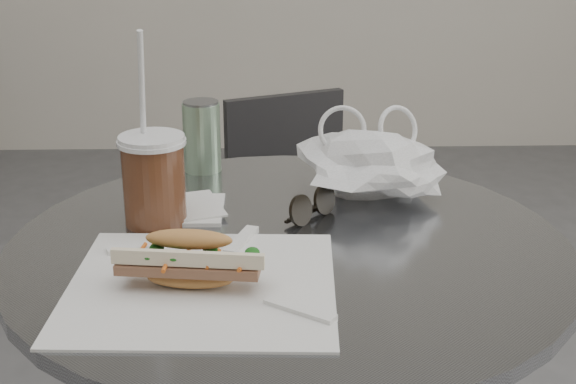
{
  "coord_description": "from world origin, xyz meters",
  "views": [
    {
      "loc": [
        -0.03,
        -0.79,
        1.18
      ],
      "look_at": [
        0.0,
        0.26,
        0.79
      ],
      "focal_mm": 50.0,
      "sensor_mm": 36.0,
      "label": 1
    }
  ],
  "objects_px": {
    "banh_mi": "(189,260)",
    "drink_can": "(202,136)",
    "chair_far": "(309,271)",
    "sunglasses": "(312,207)",
    "iced_coffee": "(154,178)"
  },
  "relations": [
    {
      "from": "banh_mi",
      "to": "iced_coffee",
      "type": "distance_m",
      "value": 0.22
    },
    {
      "from": "drink_can",
      "to": "sunglasses",
      "type": "bearing_deg",
      "value": -52.12
    },
    {
      "from": "sunglasses",
      "to": "drink_can",
      "type": "height_order",
      "value": "drink_can"
    },
    {
      "from": "chair_far",
      "to": "drink_can",
      "type": "height_order",
      "value": "drink_can"
    },
    {
      "from": "sunglasses",
      "to": "banh_mi",
      "type": "bearing_deg",
      "value": -175.16
    },
    {
      "from": "iced_coffee",
      "to": "sunglasses",
      "type": "relative_size",
      "value": 3.14
    },
    {
      "from": "sunglasses",
      "to": "iced_coffee",
      "type": "bearing_deg",
      "value": 133.38
    },
    {
      "from": "banh_mi",
      "to": "drink_can",
      "type": "relative_size",
      "value": 1.81
    },
    {
      "from": "chair_far",
      "to": "banh_mi",
      "type": "relative_size",
      "value": 3.38
    },
    {
      "from": "banh_mi",
      "to": "drink_can",
      "type": "xyz_separation_m",
      "value": [
        -0.02,
        0.43,
        0.02
      ]
    },
    {
      "from": "iced_coffee",
      "to": "drink_can",
      "type": "relative_size",
      "value": 2.32
    },
    {
      "from": "chair_far",
      "to": "drink_can",
      "type": "relative_size",
      "value": 6.11
    },
    {
      "from": "iced_coffee",
      "to": "sunglasses",
      "type": "xyz_separation_m",
      "value": [
        0.22,
        0.01,
        -0.05
      ]
    },
    {
      "from": "banh_mi",
      "to": "iced_coffee",
      "type": "height_order",
      "value": "iced_coffee"
    },
    {
      "from": "drink_can",
      "to": "chair_far",
      "type": "bearing_deg",
      "value": 65.16
    }
  ]
}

